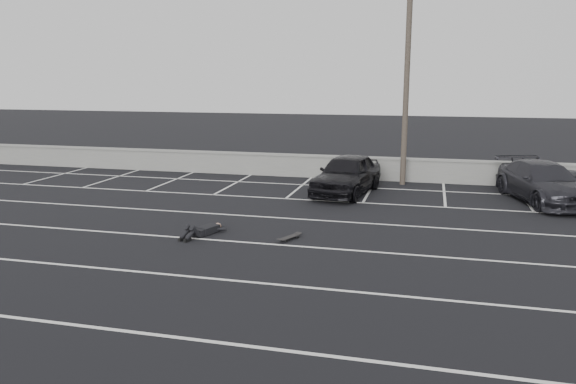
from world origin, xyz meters
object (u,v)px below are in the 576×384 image
(trash_bin, at_px, (570,181))
(person, at_px, (208,226))
(skateboard, at_px, (290,237))
(car_left, at_px, (347,174))
(utility_pole, at_px, (407,79))
(car_right, at_px, (543,182))

(trash_bin, bearing_deg, person, -140.89)
(trash_bin, relative_size, skateboard, 1.05)
(trash_bin, height_order, person, trash_bin)
(skateboard, bearing_deg, car_left, 109.73)
(utility_pole, xyz_separation_m, trash_bin, (6.79, 0.26, -4.16))
(person, relative_size, skateboard, 2.96)
(trash_bin, bearing_deg, car_left, -162.22)
(car_left, bearing_deg, person, -104.66)
(person, bearing_deg, car_right, 53.43)
(skateboard, bearing_deg, car_right, 66.99)
(car_left, distance_m, trash_bin, 9.35)
(car_left, bearing_deg, trash_bin, 27.61)
(car_right, distance_m, skateboard, 10.86)
(car_right, bearing_deg, car_left, 166.08)
(car_left, height_order, utility_pole, utility_pole)
(utility_pole, height_order, person, utility_pole)
(car_left, xyz_separation_m, skateboard, (-0.61, -7.03, -0.73))
(car_left, xyz_separation_m, trash_bin, (8.89, 2.85, -0.38))
(car_right, distance_m, utility_pole, 6.95)
(utility_pole, xyz_separation_m, person, (-5.27, -9.55, -4.37))
(utility_pole, bearing_deg, car_right, -23.69)
(car_left, xyz_separation_m, utility_pole, (2.10, 2.60, 3.78))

